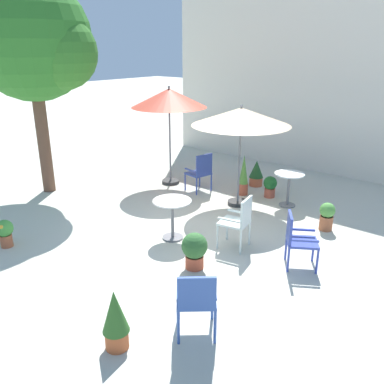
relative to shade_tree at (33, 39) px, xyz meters
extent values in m
plane|color=beige|center=(4.02, 0.48, -3.45)|extent=(60.00, 60.00, 0.00)
cube|color=silver|center=(4.02, 5.73, -0.88)|extent=(9.20, 0.30, 5.14)
cylinder|color=brown|center=(-0.05, -0.03, -2.19)|extent=(0.28, 0.28, 2.53)
sphere|color=#2C6F25|center=(-0.05, -0.03, 0.00)|extent=(2.63, 2.63, 2.63)
sphere|color=#2F6E24|center=(0.61, 0.23, -0.27)|extent=(1.58, 1.58, 1.58)
sphere|color=#387A1E|center=(-0.57, 0.36, 0.13)|extent=(1.45, 1.45, 1.45)
sphere|color=#30792A|center=(0.08, -0.62, 0.52)|extent=(1.32, 1.32, 1.32)
cylinder|color=#2D2D2D|center=(1.86, 2.25, -3.41)|extent=(0.44, 0.44, 0.08)
cylinder|color=slate|center=(1.86, 2.25, -2.27)|extent=(0.04, 0.04, 2.37)
cone|color=#D84A34|center=(1.86, 2.25, -1.30)|extent=(1.83, 1.83, 0.44)
sphere|color=slate|center=(1.86, 2.25, -1.05)|extent=(0.06, 0.06, 0.06)
cylinder|color=#2D2D2D|center=(4.00, 2.11, -3.41)|extent=(0.44, 0.44, 0.08)
cylinder|color=slate|center=(4.00, 2.11, -2.39)|extent=(0.04, 0.04, 2.13)
cone|color=beige|center=(4.00, 2.11, -1.51)|extent=(2.07, 2.07, 0.37)
sphere|color=slate|center=(4.00, 2.11, -1.29)|extent=(0.06, 0.06, 0.06)
cylinder|color=white|center=(4.01, -0.06, -2.72)|extent=(0.69, 0.69, 0.02)
cylinder|color=slate|center=(4.01, -0.06, -3.09)|extent=(0.06, 0.06, 0.72)
cylinder|color=slate|center=(4.01, -0.06, -3.44)|extent=(0.38, 0.38, 0.03)
cylinder|color=white|center=(4.89, 2.73, -2.72)|extent=(0.64, 0.64, 0.02)
cylinder|color=slate|center=(4.89, 2.73, -3.09)|extent=(0.06, 0.06, 0.72)
cylinder|color=slate|center=(4.89, 2.73, -3.44)|extent=(0.35, 0.35, 0.03)
cube|color=#3344A2|center=(6.26, 0.48, -3.02)|extent=(0.63, 0.61, 0.04)
cube|color=#3344A2|center=(6.07, 0.37, -2.78)|extent=(0.25, 0.37, 0.44)
cube|color=#3344A2|center=(6.36, 0.32, -2.90)|extent=(0.38, 0.26, 0.03)
cube|color=#3344A2|center=(6.15, 0.65, -2.90)|extent=(0.38, 0.26, 0.03)
cylinder|color=#3344A2|center=(6.54, 0.43, -3.25)|extent=(0.04, 0.04, 0.41)
cylinder|color=#3344A2|center=(6.33, 0.76, -3.25)|extent=(0.04, 0.04, 0.41)
cylinder|color=#3344A2|center=(6.18, 0.20, -3.25)|extent=(0.04, 0.04, 0.41)
cylinder|color=#3344A2|center=(5.97, 0.53, -3.25)|extent=(0.04, 0.04, 0.41)
cube|color=silver|center=(5.05, 0.37, -2.99)|extent=(0.54, 0.53, 0.04)
cube|color=silver|center=(5.26, 0.41, -2.74)|extent=(0.12, 0.43, 0.45)
cube|color=silver|center=(5.01, 0.57, -2.87)|extent=(0.42, 0.12, 0.03)
cube|color=silver|center=(5.09, 0.17, -2.87)|extent=(0.42, 0.12, 0.03)
cylinder|color=silver|center=(4.80, 0.53, -3.23)|extent=(0.04, 0.04, 0.44)
cylinder|color=silver|center=(4.88, 0.12, -3.23)|extent=(0.04, 0.04, 0.44)
cylinder|color=silver|center=(5.22, 0.61, -3.23)|extent=(0.04, 0.04, 0.44)
cylinder|color=silver|center=(5.30, 0.21, -3.23)|extent=(0.04, 0.04, 0.44)
cube|color=#2E4193|center=(2.75, 2.26, -3.02)|extent=(0.56, 0.58, 0.04)
cube|color=#2E4193|center=(2.96, 2.22, -2.75)|extent=(0.13, 0.47, 0.49)
cube|color=#2E4193|center=(2.80, 2.49, -2.90)|extent=(0.42, 0.12, 0.03)
cube|color=#2E4193|center=(2.71, 2.04, -2.90)|extent=(0.42, 0.12, 0.03)
cylinder|color=#2E4193|center=(2.59, 2.53, -3.24)|extent=(0.04, 0.04, 0.41)
cylinder|color=#2E4193|center=(2.50, 2.08, -3.24)|extent=(0.04, 0.04, 0.41)
cylinder|color=#2E4193|center=(3.01, 2.45, -3.24)|extent=(0.04, 0.04, 0.41)
cylinder|color=#2E4193|center=(2.92, 1.99, -3.24)|extent=(0.04, 0.04, 0.41)
cube|color=#31509B|center=(5.94, -1.78, -2.98)|extent=(0.67, 0.67, 0.04)
cube|color=#31509B|center=(6.09, -1.95, -2.76)|extent=(0.36, 0.32, 0.40)
cube|color=#31509B|center=(6.10, -1.64, -2.86)|extent=(0.32, 0.36, 0.03)
cube|color=#31509B|center=(5.78, -1.92, -2.86)|extent=(0.32, 0.36, 0.03)
cylinder|color=#31509B|center=(5.96, -1.47, -3.22)|extent=(0.04, 0.04, 0.46)
cylinder|color=#31509B|center=(5.64, -1.75, -3.22)|extent=(0.04, 0.04, 0.46)
cylinder|color=#31509B|center=(6.25, -1.81, -3.22)|extent=(0.04, 0.04, 0.46)
cylinder|color=#31509B|center=(5.93, -2.09, -3.22)|extent=(0.04, 0.04, 0.46)
cylinder|color=#BB5B3C|center=(3.64, 3.48, -3.34)|extent=(0.33, 0.33, 0.22)
cylinder|color=#382819|center=(3.64, 3.48, -3.24)|extent=(0.29, 0.29, 0.02)
cone|color=#235428|center=(3.64, 3.48, -3.02)|extent=(0.35, 0.35, 0.43)
cylinder|color=#A15838|center=(6.03, 2.06, -3.31)|extent=(0.25, 0.25, 0.28)
cylinder|color=#382819|center=(6.03, 2.06, -3.18)|extent=(0.22, 0.22, 0.02)
sphere|color=#509440|center=(6.03, 2.06, -3.05)|extent=(0.29, 0.29, 0.29)
cylinder|color=#AC4A30|center=(4.98, -0.62, -3.35)|extent=(0.29, 0.29, 0.21)
cylinder|color=#382819|center=(4.98, -0.62, -3.25)|extent=(0.25, 0.25, 0.02)
sphere|color=#2D5D2B|center=(4.98, -0.62, -3.07)|extent=(0.41, 0.41, 0.41)
cylinder|color=#AF5B3A|center=(1.98, -2.15, -3.34)|extent=(0.21, 0.21, 0.22)
cylinder|color=#382819|center=(1.98, -2.15, -3.24)|extent=(0.18, 0.18, 0.02)
sphere|color=green|center=(1.98, -2.15, -3.10)|extent=(0.30, 0.30, 0.30)
sphere|color=gold|center=(2.05, -2.22, -3.04)|extent=(0.09, 0.09, 0.09)
sphere|color=gold|center=(2.02, -2.24, -3.10)|extent=(0.08, 0.08, 0.08)
sphere|color=gold|center=(2.04, -2.07, -3.11)|extent=(0.07, 0.07, 0.07)
cylinder|color=#B4562F|center=(5.42, -2.59, -3.34)|extent=(0.27, 0.27, 0.23)
cylinder|color=#382819|center=(5.42, -2.59, -3.23)|extent=(0.24, 0.24, 0.02)
cone|color=#336527|center=(5.42, -2.59, -2.95)|extent=(0.31, 0.31, 0.53)
cylinder|color=#AA4C35|center=(3.74, 2.72, -3.31)|extent=(0.23, 0.23, 0.27)
cylinder|color=#382819|center=(3.74, 2.72, -3.19)|extent=(0.20, 0.20, 0.02)
cone|color=#538F3A|center=(3.74, 2.72, -2.83)|extent=(0.21, 0.21, 0.69)
cylinder|color=#B6543E|center=(4.31, 2.97, -3.35)|extent=(0.25, 0.25, 0.21)
cylinder|color=#382819|center=(4.31, 2.97, -3.25)|extent=(0.22, 0.22, 0.02)
sphere|color=#20642A|center=(4.31, 2.97, -3.11)|extent=(0.31, 0.31, 0.31)
camera|label=1|loc=(8.51, -4.98, -0.14)|focal=37.75mm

